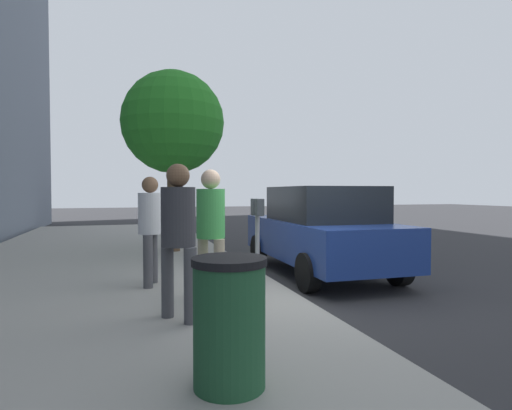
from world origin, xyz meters
name	(u,v)px	position (x,y,z in m)	size (l,w,h in m)	color
ground_plane	(288,298)	(0.00, 0.00, 0.00)	(80.00, 80.00, 0.00)	#2B2B2D
sidewalk_slab	(82,309)	(0.00, 3.00, 0.07)	(28.00, 6.00, 0.15)	gray
parking_meter	(257,224)	(0.08, 0.48, 1.17)	(0.36, 0.12, 1.41)	gray
pedestrian_at_meter	(211,222)	(-0.29, 1.29, 1.24)	(0.51, 0.40, 1.83)	tan
pedestrian_bystander	(178,227)	(-1.10, 1.83, 1.25)	(0.48, 0.40, 1.85)	#47474C
parking_officer	(150,221)	(0.88, 2.05, 1.19)	(0.52, 0.38, 1.76)	#47474C
parked_sedan_near	(321,230)	(1.61, -1.35, 0.89)	(4.43, 2.04, 1.77)	navy
street_tree	(173,124)	(4.74, 1.26, 3.41)	(2.59, 2.59, 4.58)	brown
traffic_signal	(184,165)	(8.15, 0.54, 2.58)	(0.24, 0.44, 3.60)	black
trash_bin	(229,322)	(-2.90, 1.66, 0.66)	(0.59, 0.59, 1.01)	#1E4C2D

